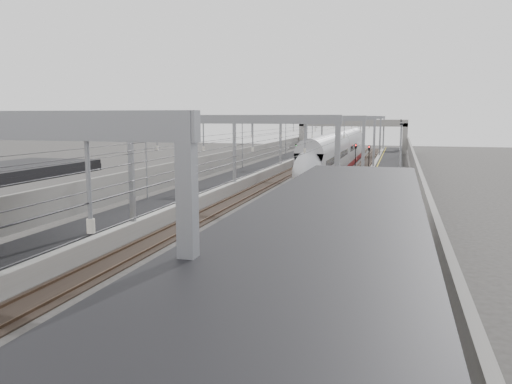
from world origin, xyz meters
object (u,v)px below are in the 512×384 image
Objects in this scene: train at (336,157)px; signal_green at (296,151)px; overbridge at (352,127)px; bench at (365,285)px.

train reaches higher than signal_green.
signal_green is (-5.20, -32.45, -2.89)m from overbridge.
signal_green is at bearing 137.29° from train.
train is 14.62× the size of signal_green.
bench is at bearing -81.87° from train.
signal_green reaches higher than bench.
overbridge is 0.43× the size of train.
bench is 57.15m from signal_green.
bench is 0.57× the size of signal_green.
overbridge is 6.33× the size of signal_green.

